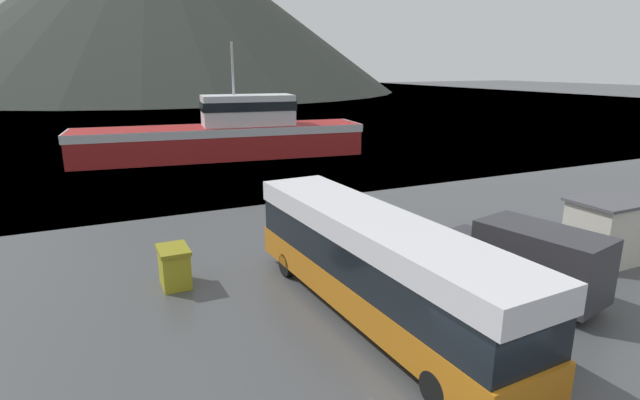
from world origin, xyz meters
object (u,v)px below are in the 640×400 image
Objects in this scene: tour_bus at (374,262)px; storage_bin at (174,266)px; delivery_van at (524,258)px; dock_kiosk at (608,230)px; fishing_boat at (226,134)px; small_boat at (279,144)px.

tour_bus is 8.19× the size of storage_bin.
delivery_van is 12.55m from storage_bin.
tour_bus is 3.90× the size of dock_kiosk.
fishing_boat is at bearing 80.91° from tour_bus.
fishing_boat is 16.55× the size of storage_bin.
delivery_van is 0.92× the size of small_boat.
tour_bus is 1.99× the size of delivery_van.
fishing_boat is (-2.21, 31.29, 0.71)m from delivery_van.
fishing_boat is at bearing 104.35° from dock_kiosk.
fishing_boat is 6.44m from small_boat.
tour_bus is 7.55m from storage_bin.
tour_bus is 5.73m from delivery_van.
storage_bin is at bearing 138.96° from delivery_van.
tour_bus is at bearing -179.97° from dock_kiosk.
fishing_boat is at bearing 81.65° from delivery_van.
tour_bus is 30.67m from fishing_boat.
dock_kiosk is (5.58, 0.82, -0.03)m from delivery_van.
dock_kiosk is (16.58, -5.19, 0.58)m from storage_bin.
dock_kiosk is at bearing -17.37° from storage_bin.
small_boat is at bearing 62.14° from storage_bin.
tour_bus is at bearing -44.11° from storage_bin.
delivery_van is (5.64, -0.81, -0.55)m from tour_bus.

